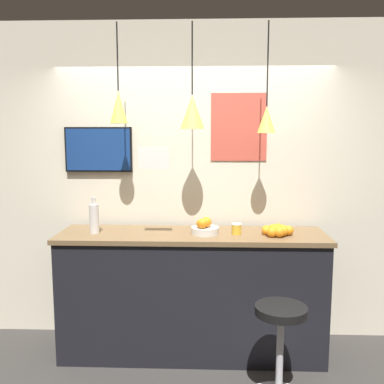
% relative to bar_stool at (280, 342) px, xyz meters
% --- Properties ---
extents(back_wall, '(8.00, 0.06, 2.90)m').
position_rel_bar_stool_xyz_m(back_wall, '(-0.65, 1.09, 1.00)').
color(back_wall, beige).
rests_on(back_wall, ground_plane).
extents(service_counter, '(2.26, 0.60, 1.07)m').
position_rel_bar_stool_xyz_m(service_counter, '(-0.65, 0.68, 0.08)').
color(service_counter, black).
rests_on(service_counter, ground_plane).
extents(bar_stool, '(0.46, 0.46, 0.72)m').
position_rel_bar_stool_xyz_m(bar_stool, '(0.00, 0.00, 0.00)').
color(bar_stool, '#B7B7BC').
rests_on(bar_stool, ground_plane).
extents(fruit_bowl, '(0.23, 0.23, 0.15)m').
position_rel_bar_stool_xyz_m(fruit_bowl, '(-0.54, 0.64, 0.68)').
color(fruit_bowl, beige).
rests_on(fruit_bowl, service_counter).
extents(orange_pile, '(0.26, 0.24, 0.09)m').
position_rel_bar_stool_xyz_m(orange_pile, '(0.06, 0.62, 0.66)').
color(orange_pile, orange).
rests_on(orange_pile, service_counter).
extents(juice_bottle, '(0.08, 0.08, 0.31)m').
position_rel_bar_stool_xyz_m(juice_bottle, '(-1.47, 0.65, 0.75)').
color(juice_bottle, silver).
rests_on(juice_bottle, service_counter).
extents(spread_jar, '(0.08, 0.08, 0.09)m').
position_rel_bar_stool_xyz_m(spread_jar, '(-0.27, 0.65, 0.66)').
color(spread_jar, gold).
rests_on(spread_jar, service_counter).
extents(pendant_lamp_left, '(0.14, 0.14, 0.81)m').
position_rel_bar_stool_xyz_m(pendant_lamp_left, '(-1.26, 0.72, 1.67)').
color(pendant_lamp_left, black).
extents(pendant_lamp_middle, '(0.20, 0.20, 0.86)m').
position_rel_bar_stool_xyz_m(pendant_lamp_middle, '(-0.65, 0.72, 1.63)').
color(pendant_lamp_middle, black).
extents(pendant_lamp_right, '(0.15, 0.15, 0.89)m').
position_rel_bar_stool_xyz_m(pendant_lamp_right, '(-0.04, 0.72, 1.57)').
color(pendant_lamp_right, black).
extents(mounted_tv, '(0.61, 0.04, 0.41)m').
position_rel_bar_stool_xyz_m(mounted_tv, '(-1.51, 1.03, 1.31)').
color(mounted_tv, black).
extents(hanging_menu_board, '(0.24, 0.01, 0.17)m').
position_rel_bar_stool_xyz_m(hanging_menu_board, '(-0.93, 0.46, 1.26)').
color(hanging_menu_board, white).
extents(wall_poster, '(0.50, 0.01, 0.60)m').
position_rel_bar_stool_xyz_m(wall_poster, '(-0.24, 1.05, 1.51)').
color(wall_poster, '#C64C3D').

